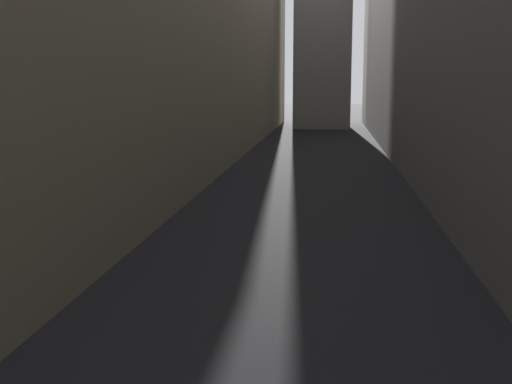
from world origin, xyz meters
TOP-DOWN VIEW (x-y plane):
  - ground_plane at (0.00, 48.00)m, footprint 264.00×264.00m
  - building_block_right at (10.78, 50.00)m, footprint 10.56×108.00m

SIDE VIEW (x-z plane):
  - ground_plane at x=0.00m, z-range 0.00..0.00m
  - building_block_right at x=10.78m, z-range 0.00..19.86m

